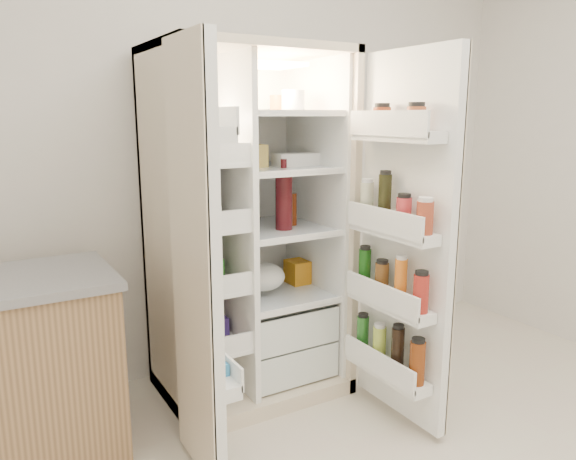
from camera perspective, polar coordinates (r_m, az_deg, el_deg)
wall_back at (r=3.19m, az=-5.68°, el=9.70°), size 4.00×0.02×2.70m
refrigerator at (r=2.93m, az=-4.31°, el=-2.49°), size 0.92×0.70×1.80m
freezer_door at (r=2.15m, az=-9.53°, el=-3.82°), size 0.15×0.40×1.72m
fridge_door at (r=2.59m, az=11.91°, el=-1.62°), size 0.17×0.58×1.72m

